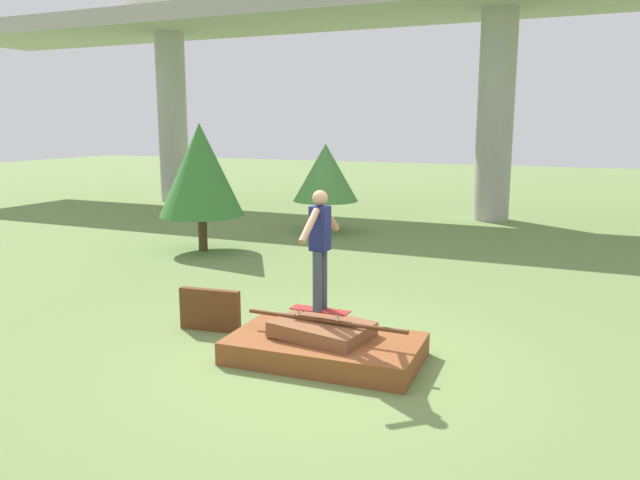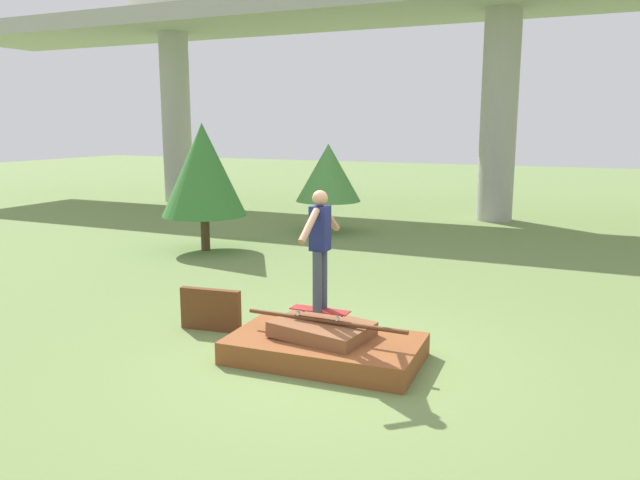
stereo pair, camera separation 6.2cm
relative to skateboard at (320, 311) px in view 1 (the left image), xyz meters
The scene contains 8 objects.
ground_plane 0.63m from the skateboard, 36.05° to the right, with size 80.00×80.00×0.00m, color olive.
scrap_pile 0.45m from the skateboard, 36.58° to the right, with size 2.49×1.50×0.54m.
scrap_plank_loose 1.93m from the skateboard, behind, with size 0.94×0.23×0.62m.
skateboard is the anchor object (origin of this frame).
skater 0.90m from the skateboard, 146.31° to the left, with size 0.22×1.14×1.54m.
highway_overpass 14.02m from the skateboard, 89.54° to the left, with size 44.00×4.62×6.95m.
tree_behind_left 7.54m from the skateboard, 136.18° to the left, with size 1.98×1.98×3.01m.
tree_behind_right 9.51m from the skateboard, 113.20° to the left, with size 1.79×1.79×2.44m.
Camera 1 is at (3.04, -6.95, 2.98)m, focal length 35.00 mm.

